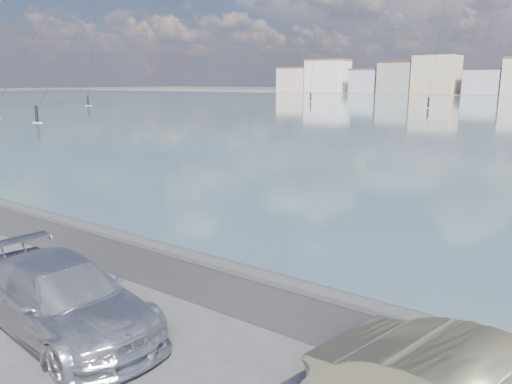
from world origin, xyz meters
TOP-DOWN VIEW (x-y plane):
  - ground at (0.00, 0.00)m, footprint 700.00×700.00m
  - seawall at (0.00, 2.70)m, footprint 400.00×0.36m
  - car_silver at (-0.59, 0.24)m, footprint 4.87×2.40m

SIDE VIEW (x-z plane):
  - ground at x=0.00m, z-range 0.00..0.00m
  - seawall at x=0.00m, z-range 0.04..1.12m
  - car_silver at x=-0.59m, z-range 0.00..1.36m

